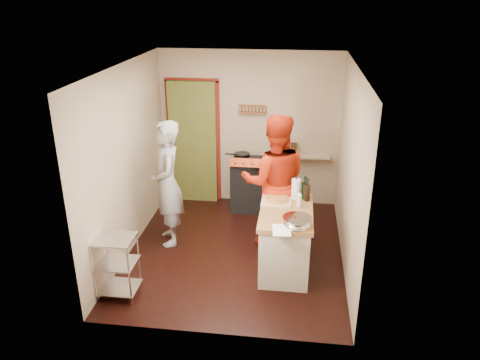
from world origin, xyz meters
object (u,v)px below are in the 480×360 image
wire_shelving (116,264)px  person_stripe (167,184)px  island (286,238)px  person_red (274,182)px  stove (250,184)px

wire_shelving → person_stripe: person_stripe is taller
island → person_red: size_ratio=0.65×
stove → wire_shelving: stove is taller
wire_shelving → person_red: (1.79, 1.50, 0.54)m
wire_shelving → person_red: size_ratio=0.41×
island → person_red: 0.85m
wire_shelving → island: island is taller
island → person_stripe: person_stripe is taller
wire_shelving → person_red: 2.40m
wire_shelving → island: (1.99, 0.85, 0.02)m
person_stripe → stove: bearing=119.5°
stove → person_red: size_ratio=0.52×
wire_shelving → person_stripe: size_ratio=0.44×
stove → person_red: bearing=-67.6°
person_stripe → wire_shelving: bearing=-32.2°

